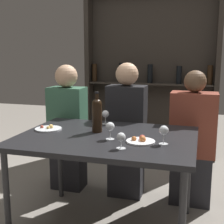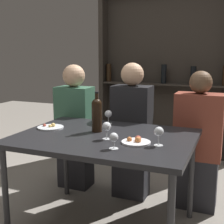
{
  "view_description": "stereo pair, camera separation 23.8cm",
  "coord_description": "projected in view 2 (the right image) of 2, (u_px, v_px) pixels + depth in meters",
  "views": [
    {
      "loc": [
        0.65,
        -2.11,
        1.34
      ],
      "look_at": [
        0.0,
        0.14,
        0.9
      ],
      "focal_mm": 50.0,
      "sensor_mm": 36.0,
      "label": 1
    },
    {
      "loc": [
        0.88,
        -2.03,
        1.34
      ],
      "look_at": [
        0.0,
        0.14,
        0.9
      ],
      "focal_mm": 50.0,
      "sensor_mm": 36.0,
      "label": 2
    }
  ],
  "objects": [
    {
      "name": "wine_glass_0",
      "position": [
        114.0,
        138.0,
        1.95
      ],
      "size": [
        0.06,
        0.06,
        0.11
      ],
      "color": "silver",
      "rests_on": "dining_table"
    },
    {
      "name": "seated_person_center",
      "position": [
        131.0,
        134.0,
        2.88
      ],
      "size": [
        0.35,
        0.22,
        1.26
      ],
      "color": "#26262B",
      "rests_on": "ground_plane"
    },
    {
      "name": "wine_bottle",
      "position": [
        97.0,
        113.0,
        2.37
      ],
      "size": [
        0.08,
        0.08,
        0.31
      ],
      "color": "black",
      "rests_on": "dining_table"
    },
    {
      "name": "food_plate_0",
      "position": [
        51.0,
        127.0,
        2.5
      ],
      "size": [
        0.21,
        0.21,
        0.04
      ],
      "color": "silver",
      "rests_on": "dining_table"
    },
    {
      "name": "seated_person_right",
      "position": [
        197.0,
        145.0,
        2.67
      ],
      "size": [
        0.39,
        0.22,
        1.2
      ],
      "color": "#26262B",
      "rests_on": "ground_plane"
    },
    {
      "name": "wine_glass_1",
      "position": [
        107.0,
        127.0,
        2.17
      ],
      "size": [
        0.06,
        0.06,
        0.12
      ],
      "color": "silver",
      "rests_on": "dining_table"
    },
    {
      "name": "wine_glass_2",
      "position": [
        108.0,
        114.0,
        2.64
      ],
      "size": [
        0.06,
        0.06,
        0.12
      ],
      "color": "silver",
      "rests_on": "dining_table"
    },
    {
      "name": "seated_person_left",
      "position": [
        75.0,
        129.0,
        3.1
      ],
      "size": [
        0.35,
        0.22,
        1.23
      ],
      "color": "#26262B",
      "rests_on": "ground_plane"
    },
    {
      "name": "wine_glass_3",
      "position": [
        159.0,
        132.0,
        2.02
      ],
      "size": [
        0.06,
        0.06,
        0.13
      ],
      "color": "silver",
      "rests_on": "dining_table"
    },
    {
      "name": "food_plate_1",
      "position": [
        136.0,
        141.0,
        2.09
      ],
      "size": [
        0.2,
        0.2,
        0.05
      ],
      "color": "white",
      "rests_on": "dining_table"
    },
    {
      "name": "wine_rack_wall",
      "position": [
        165.0,
        65.0,
        3.96
      ],
      "size": [
        1.71,
        0.21,
        2.35
      ],
      "color": "#28231E",
      "rests_on": "ground_plane"
    },
    {
      "name": "dining_table",
      "position": [
        105.0,
        143.0,
        2.29
      ],
      "size": [
        1.28,
        0.95,
        0.75
      ],
      "color": "black",
      "rests_on": "ground_plane"
    }
  ]
}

